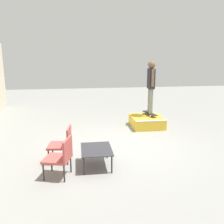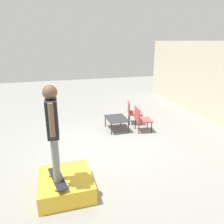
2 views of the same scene
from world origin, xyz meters
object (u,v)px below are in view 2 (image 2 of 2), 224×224
at_px(skate_ramp_box, 66,184).
at_px(patio_chair_right, 141,118).
at_px(coffee_table, 116,119).
at_px(person_skater, 53,126).
at_px(skateboard_on_ramp, 58,178).
at_px(patio_chair_left, 133,111).

relative_size(skate_ramp_box, patio_chair_right, 1.37).
distance_m(skate_ramp_box, coffee_table, 3.55).
bearing_deg(coffee_table, patio_chair_right, 63.80).
relative_size(person_skater, coffee_table, 2.02).
bearing_deg(patio_chair_right, skateboard_on_ramp, 139.55).
xyz_separation_m(skate_ramp_box, skateboard_on_ramp, (0.15, -0.15, 0.26)).
height_order(coffee_table, patio_chair_right, patio_chair_right).
xyz_separation_m(skateboard_on_ramp, patio_chair_right, (-2.69, 2.94, 0.03)).
bearing_deg(person_skater, patio_chair_right, 135.31).
bearing_deg(skate_ramp_box, skateboard_on_ramp, -44.97).
height_order(patio_chair_left, patio_chair_right, same).
bearing_deg(skate_ramp_box, patio_chair_right, 132.28).
height_order(coffee_table, patio_chair_left, patio_chair_left).
distance_m(coffee_table, patio_chair_left, 0.88).
bearing_deg(skateboard_on_ramp, patio_chair_right, 120.90).
xyz_separation_m(skate_ramp_box, person_skater, (0.15, -0.15, 1.37)).
bearing_deg(coffee_table, skate_ramp_box, -34.75).
relative_size(patio_chair_left, patio_chair_right, 1.00).
height_order(skateboard_on_ramp, patio_chair_left, patio_chair_left).
distance_m(skateboard_on_ramp, patio_chair_left, 4.56).
distance_m(skateboard_on_ramp, patio_chair_right, 3.98).
distance_m(skate_ramp_box, person_skater, 1.38).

